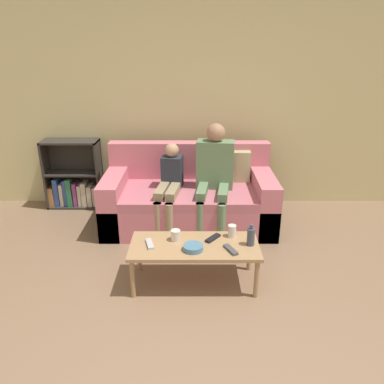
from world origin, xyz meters
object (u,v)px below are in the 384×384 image
at_px(person_adult, 215,170).
at_px(tv_remote_1, 213,238).
at_px(snack_bowl, 194,248).
at_px(cup_near, 233,231).
at_px(tv_remote_0, 231,250).
at_px(couch, 190,199).
at_px(person_child, 170,184).
at_px(cup_far, 176,235).
at_px(bookshelf, 75,182).
at_px(tv_remote_2, 150,244).
at_px(coffee_table, 195,249).
at_px(bottle, 251,236).

height_order(person_adult, tv_remote_1, person_adult).
bearing_deg(snack_bowl, tv_remote_1, 46.69).
height_order(cup_near, tv_remote_0, cup_near).
bearing_deg(cup_near, person_adult, 96.31).
relative_size(couch, person_child, 1.98).
bearing_deg(cup_far, cup_near, 7.57).
xyz_separation_m(bookshelf, person_adult, (1.76, -0.60, 0.36)).
height_order(cup_far, tv_remote_2, cup_far).
bearing_deg(cup_near, coffee_table, -156.66).
bearing_deg(cup_far, bookshelf, 130.03).
xyz_separation_m(coffee_table, tv_remote_0, (0.30, -0.10, 0.05)).
distance_m(coffee_table, snack_bowl, 0.11).
distance_m(cup_near, tv_remote_2, 0.73).
relative_size(coffee_table, snack_bowl, 6.59).
distance_m(person_child, tv_remote_1, 1.05).
bearing_deg(tv_remote_2, tv_remote_0, -22.69).
distance_m(cup_far, snack_bowl, 0.23).
bearing_deg(couch, cup_near, -70.11).
bearing_deg(tv_remote_2, bookshelf, 109.10).
height_order(person_child, cup_near, person_child).
xyz_separation_m(couch, snack_bowl, (0.04, -1.28, 0.11)).
relative_size(cup_far, bottle, 0.50).
relative_size(person_child, cup_far, 10.03).
distance_m(tv_remote_0, tv_remote_1, 0.24).
relative_size(coffee_table, person_adult, 0.93).
bearing_deg(snack_bowl, tv_remote_2, 167.58).
distance_m(cup_far, bottle, 0.64).
bearing_deg(tv_remote_2, coffee_table, -13.50).
height_order(cup_near, tv_remote_2, cup_near).
height_order(tv_remote_1, bottle, bottle).
bearing_deg(person_adult, tv_remote_2, -110.95).
bearing_deg(bottle, coffee_table, 179.51).
bearing_deg(tv_remote_0, person_adult, 68.52).
relative_size(cup_far, tv_remote_1, 0.59).
bearing_deg(coffee_table, bookshelf, 131.90).
bearing_deg(cup_near, tv_remote_2, -167.96).
relative_size(tv_remote_0, snack_bowl, 1.05).
bearing_deg(person_adult, person_child, -164.72).
relative_size(person_child, tv_remote_0, 5.48).
xyz_separation_m(coffee_table, tv_remote_2, (-0.38, -0.01, 0.05)).
xyz_separation_m(bookshelf, person_child, (1.26, -0.67, 0.22)).
relative_size(couch, cup_near, 17.32).
distance_m(couch, cup_near, 1.12).
relative_size(bookshelf, tv_remote_1, 5.33).
bearing_deg(cup_near, bottle, -45.92).
relative_size(bookshelf, cup_near, 7.90).
relative_size(person_child, tv_remote_2, 5.41).
bearing_deg(couch, tv_remote_1, -79.23).
distance_m(coffee_table, tv_remote_2, 0.38).
xyz_separation_m(bookshelf, tv_remote_0, (1.83, -1.81, 0.07)).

